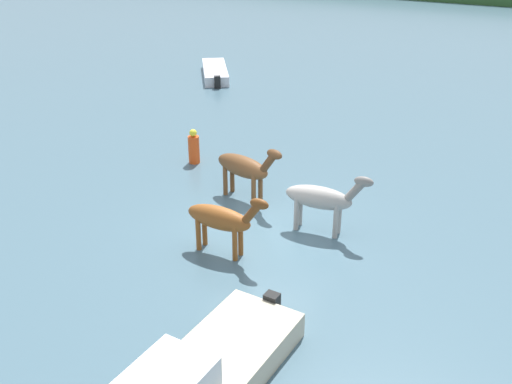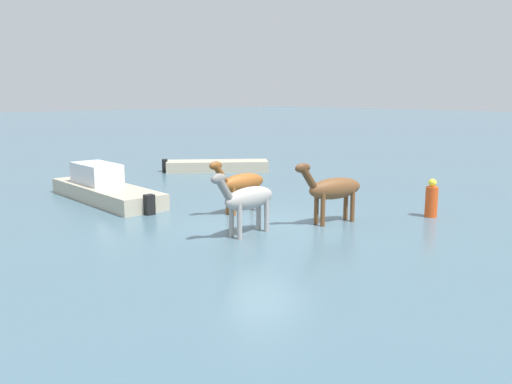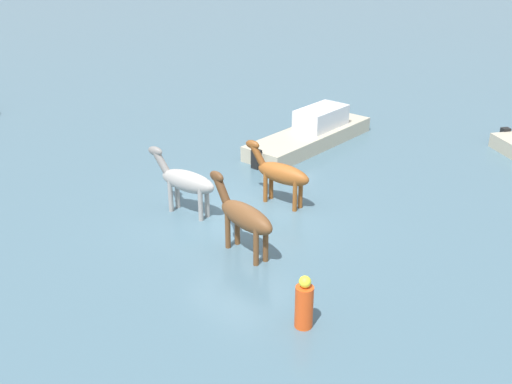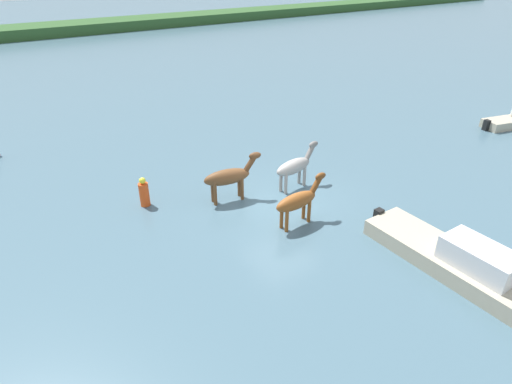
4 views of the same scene
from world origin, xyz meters
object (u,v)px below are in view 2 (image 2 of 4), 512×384
boat_skiff_near (217,168)px  buoy_channel_marker (431,200)px  horse_dark_mare (241,183)px  horse_dun_straggler (247,199)px  boat_dinghy_port (105,191)px  horse_pinto_flank (333,189)px

boat_skiff_near → buoy_channel_marker: 11.82m
horse_dark_mare → boat_skiff_near: 9.09m
boat_skiff_near → buoy_channel_marker: bearing=-58.1°
horse_dun_straggler → boat_dinghy_port: 6.78m
boat_skiff_near → buoy_channel_marker: (1.19, 11.75, 0.34)m
horse_pinto_flank → buoy_channel_marker: horse_pinto_flank is taller
horse_dun_straggler → horse_dark_mare: bearing=-133.2°
horse_pinto_flank → horse_dun_straggler: horse_pinto_flank is taller
horse_dark_mare → boat_dinghy_port: size_ratio=0.37×
boat_skiff_near → horse_pinto_flank: bearing=-73.4°
horse_dun_straggler → boat_dinghy_port: (0.58, -6.73, -0.62)m
horse_dark_mare → horse_dun_straggler: (1.59, 2.10, 0.03)m
horse_dark_mare → buoy_channel_marker: 5.67m
horse_dark_mare → horse_dun_straggler: bearing=51.1°
horse_pinto_flank → boat_dinghy_port: horse_pinto_flank is taller
horse_dun_straggler → boat_skiff_near: 11.71m
horse_dark_mare → horse_pinto_flank: size_ratio=0.93×
horse_dark_mare → boat_skiff_near: horse_dark_mare is taller
boat_skiff_near → boat_dinghy_port: size_ratio=0.78×
horse_dun_straggler → horse_pinto_flank: bearing=160.2°
horse_pinto_flank → boat_dinghy_port: 8.06m
horse_dun_straggler → boat_dinghy_port: size_ratio=0.38×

